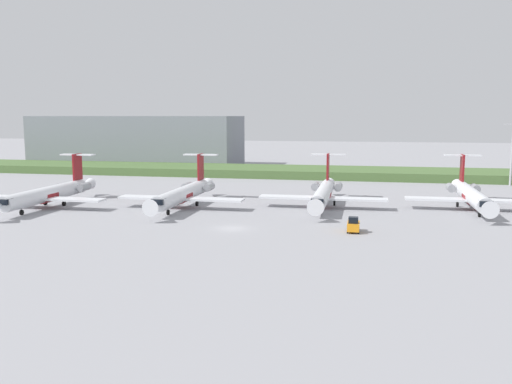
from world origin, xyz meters
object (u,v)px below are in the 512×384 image
object	(u,v)px
regional_jet_fourth	(323,193)
baggage_tug	(353,225)
regional_jet_second	(48,193)
antenna_mast	(512,147)
regional_jet_fifth	(471,195)
regional_jet_third	(184,193)

from	to	relation	value
regional_jet_fourth	baggage_tug	size ratio (longest dim) A/B	9.69
regional_jet_second	antenna_mast	bearing A→B (deg)	28.83
regional_jet_fifth	antenna_mast	distance (m)	39.80
regional_jet_fourth	baggage_tug	bearing A→B (deg)	-74.35
regional_jet_second	regional_jet_third	xyz separation A→B (m)	(24.02, 4.89, 0.00)
regional_jet_second	regional_jet_third	size ratio (longest dim) A/B	1.00
regional_jet_second	regional_jet_fourth	bearing A→B (deg)	12.02
regional_jet_fourth	baggage_tug	world-z (taller)	regional_jet_fourth
regional_jet_fourth	regional_jet_fifth	xyz separation A→B (m)	(25.88, 2.93, 0.00)
regional_jet_fifth	antenna_mast	bearing A→B (deg)	67.17
regional_jet_fifth	baggage_tug	world-z (taller)	regional_jet_fifth
regional_jet_fifth	regional_jet_fourth	bearing A→B (deg)	-173.53
regional_jet_second	regional_jet_fifth	bearing A→B (deg)	10.12
regional_jet_fourth	antenna_mast	size ratio (longest dim) A/B	1.39
regional_jet_fourth	baggage_tug	distance (m)	21.98
regional_jet_third	regional_jet_fourth	distance (m)	25.40
regional_jet_second	regional_jet_fourth	size ratio (longest dim) A/B	1.00
regional_jet_second	regional_jet_fourth	world-z (taller)	same
regional_jet_third	regional_jet_fourth	size ratio (longest dim) A/B	1.00
regional_jet_third	regional_jet_fifth	xyz separation A→B (m)	(50.67, 8.44, 0.00)
regional_jet_second	baggage_tug	distance (m)	55.78
regional_jet_fifth	baggage_tug	size ratio (longest dim) A/B	9.69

